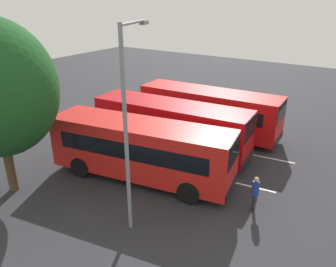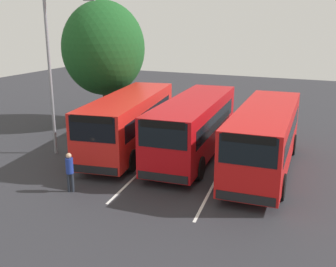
{
  "view_description": "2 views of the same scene",
  "coord_description": "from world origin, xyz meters",
  "px_view_note": "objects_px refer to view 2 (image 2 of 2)",
  "views": [
    {
      "loc": [
        9.79,
        -15.8,
        9.07
      ],
      "look_at": [
        -0.64,
        0.07,
        1.11
      ],
      "focal_mm": 35.57,
      "sensor_mm": 36.0,
      "label": 1
    },
    {
      "loc": [
        18.98,
        7.04,
        7.08
      ],
      "look_at": [
        0.2,
        -1.23,
        1.27
      ],
      "focal_mm": 43.08,
      "sensor_mm": 36.0,
      "label": 2
    }
  ],
  "objects_px": {
    "bus_center_right": "(265,136)",
    "depot_tree": "(104,48)",
    "bus_far_left": "(129,120)",
    "street_lamp": "(54,67)",
    "pedestrian": "(70,169)",
    "bus_center_left": "(193,125)"
  },
  "relations": [
    {
      "from": "bus_center_left",
      "to": "street_lamp",
      "type": "bearing_deg",
      "value": -74.93
    },
    {
      "from": "bus_far_left",
      "to": "depot_tree",
      "type": "height_order",
      "value": "depot_tree"
    },
    {
      "from": "bus_far_left",
      "to": "bus_center_left",
      "type": "xyz_separation_m",
      "value": [
        -0.47,
        3.6,
        0.0
      ]
    },
    {
      "from": "bus_center_right",
      "to": "pedestrian",
      "type": "height_order",
      "value": "bus_center_right"
    },
    {
      "from": "bus_center_right",
      "to": "depot_tree",
      "type": "bearing_deg",
      "value": -115.27
    },
    {
      "from": "bus_far_left",
      "to": "depot_tree",
      "type": "distance_m",
      "value": 7.35
    },
    {
      "from": "pedestrian",
      "to": "bus_far_left",
      "type": "bearing_deg",
      "value": -23.22
    },
    {
      "from": "bus_center_left",
      "to": "depot_tree",
      "type": "xyz_separation_m",
      "value": [
        -4.22,
        -8.05,
        3.49
      ]
    },
    {
      "from": "pedestrian",
      "to": "depot_tree",
      "type": "relative_size",
      "value": 0.21
    },
    {
      "from": "bus_center_right",
      "to": "street_lamp",
      "type": "xyz_separation_m",
      "value": [
        1.82,
        -10.7,
        3.0
      ]
    },
    {
      "from": "pedestrian",
      "to": "depot_tree",
      "type": "distance_m",
      "value": 12.47
    },
    {
      "from": "bus_center_left",
      "to": "pedestrian",
      "type": "xyz_separation_m",
      "value": [
        6.45,
        -3.16,
        -0.71
      ]
    },
    {
      "from": "street_lamp",
      "to": "depot_tree",
      "type": "xyz_separation_m",
      "value": [
        -6.67,
        -1.19,
        0.48
      ]
    },
    {
      "from": "depot_tree",
      "to": "bus_center_left",
      "type": "bearing_deg",
      "value": 62.32
    },
    {
      "from": "bus_center_right",
      "to": "pedestrian",
      "type": "xyz_separation_m",
      "value": [
        5.82,
        -6.99,
        -0.71
      ]
    },
    {
      "from": "pedestrian",
      "to": "street_lamp",
      "type": "xyz_separation_m",
      "value": [
        -4.0,
        -3.7,
        3.71
      ]
    },
    {
      "from": "bus_far_left",
      "to": "bus_center_right",
      "type": "distance_m",
      "value": 7.44
    },
    {
      "from": "bus_center_left",
      "to": "depot_tree",
      "type": "relative_size",
      "value": 1.17
    },
    {
      "from": "bus_center_left",
      "to": "bus_far_left",
      "type": "bearing_deg",
      "value": -87.07
    },
    {
      "from": "bus_far_left",
      "to": "pedestrian",
      "type": "relative_size",
      "value": 5.72
    },
    {
      "from": "street_lamp",
      "to": "bus_center_left",
      "type": "bearing_deg",
      "value": 2.55
    },
    {
      "from": "bus_far_left",
      "to": "depot_tree",
      "type": "relative_size",
      "value": 1.19
    }
  ]
}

